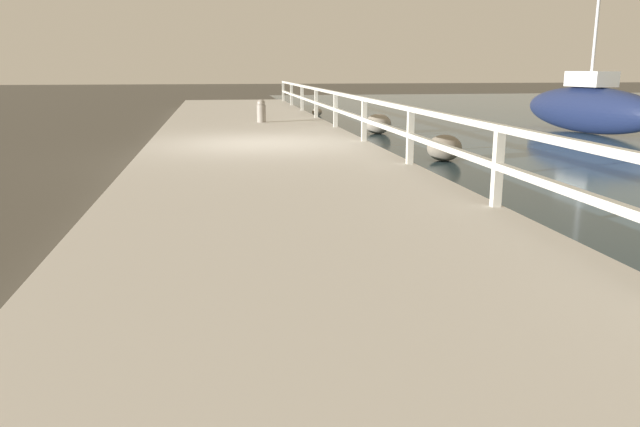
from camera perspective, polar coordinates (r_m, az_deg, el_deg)
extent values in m
plane|color=#4C473D|center=(13.12, -5.48, 5.03)|extent=(120.00, 120.00, 0.00)
cube|color=beige|center=(13.10, -5.49, 5.72)|extent=(4.62, 36.00, 0.32)
cube|color=beige|center=(7.25, 15.95, 4.20)|extent=(0.10, 0.10, 0.92)
cube|color=beige|center=(10.25, 8.25, 7.07)|extent=(0.10, 0.10, 0.92)
cube|color=beige|center=(13.36, 4.05, 8.58)|extent=(0.10, 0.10, 0.92)
cube|color=beige|center=(16.52, 1.43, 9.49)|extent=(0.10, 0.10, 0.92)
cube|color=beige|center=(19.71, -0.35, 10.10)|extent=(0.10, 0.10, 0.92)
cube|color=beige|center=(22.91, -1.64, 10.53)|extent=(0.10, 0.10, 0.92)
cube|color=beige|center=(26.12, -2.62, 10.86)|extent=(0.10, 0.10, 0.92)
cube|color=beige|center=(29.34, -3.38, 11.11)|extent=(0.10, 0.10, 0.92)
cube|color=beige|center=(13.33, 4.08, 10.39)|extent=(0.09, 32.50, 0.08)
cube|color=beige|center=(13.36, 4.05, 8.58)|extent=(0.09, 32.50, 0.08)
ellipsoid|color=gray|center=(18.02, 5.33, 8.16)|extent=(0.75, 0.68, 0.57)
ellipsoid|color=slate|center=(12.94, 11.31, 5.91)|extent=(0.71, 0.64, 0.53)
ellipsoid|color=gray|center=(24.72, -0.27, 9.26)|extent=(0.39, 0.35, 0.29)
cylinder|color=gray|center=(18.13, -5.39, 9.09)|extent=(0.26, 0.26, 0.49)
sphere|color=gray|center=(18.11, -5.41, 10.00)|extent=(0.23, 0.23, 0.23)
ellipsoid|color=#192347|center=(19.70, 23.32, 8.69)|extent=(1.81, 5.40, 1.31)
cube|color=silver|center=(19.66, 23.55, 11.21)|extent=(0.95, 1.45, 0.43)
cylinder|color=silver|center=(19.73, 24.10, 16.97)|extent=(0.09, 0.09, 4.40)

